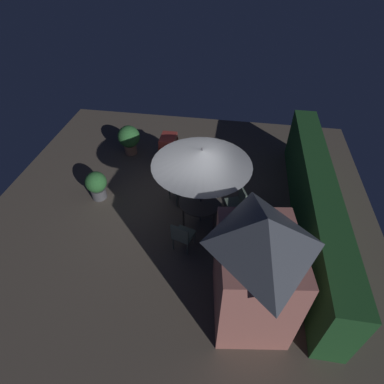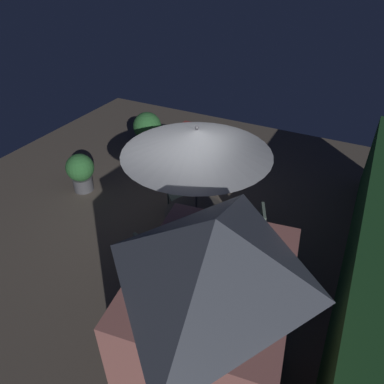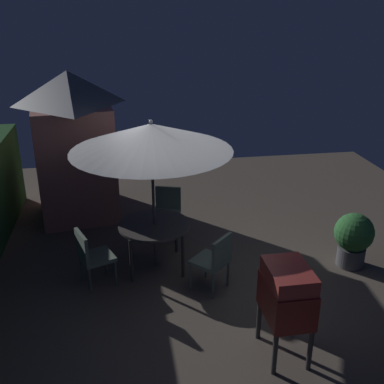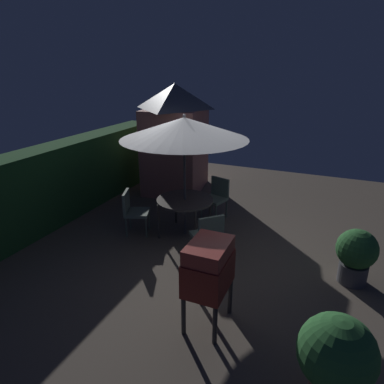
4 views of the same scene
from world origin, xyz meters
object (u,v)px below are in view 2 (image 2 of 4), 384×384
Objects in this scene: patio_table at (196,216)px; potted_plant_by_shed at (81,171)px; bbq_grill at (187,141)px; garden_shed at (211,323)px; chair_near_shed at (151,253)px; chair_far_side at (254,226)px; patio_umbrella at (197,141)px; potted_plant_by_grill at (147,128)px; chair_toward_hedge at (179,189)px.

patio_table is 1.25× the size of potted_plant_by_shed.
bbq_grill is at bearing 134.92° from potted_plant_by_shed.
patio_table is (-2.37, -1.34, -0.75)m from garden_shed.
chair_near_shed is (3.27, 1.04, -0.33)m from bbq_grill.
patio_umbrella is at bearing -68.23° from chair_far_side.
chair_near_shed is 0.86× the size of potted_plant_by_grill.
bbq_grill is 3.45m from chair_near_shed.
patio_umbrella reaches higher than patio_table.
chair_far_side is (1.86, 2.32, -0.33)m from bbq_grill.
chair_toward_hedge is at bearing -145.95° from garden_shed.
chair_far_side is (-2.76, -0.37, -0.91)m from garden_shed.
garden_shed reaches higher than chair_toward_hedge.
potted_plant_by_grill is (-0.62, -1.55, -0.24)m from bbq_grill.
potted_plant_by_shed is at bearing -98.66° from patio_table.
patio_umbrella is at bearing -150.44° from garden_shed.
potted_plant_by_shed is at bearing -122.48° from garden_shed.
potted_plant_by_grill is at bearing -111.99° from bbq_grill.
patio_table is at bearing 45.18° from potted_plant_by_grill.
patio_umbrella is 2.30× the size of potted_plant_by_grill.
chair_near_shed and chair_far_side have the same top height.
garden_shed is at bearing 7.62° from chair_far_side.
chair_near_shed reaches higher than patio_table.
chair_toward_hedge is (-0.41, -1.77, 0.00)m from chair_far_side.
chair_near_shed is 1.00× the size of chair_toward_hedge.
bbq_grill is 1.33× the size of chair_toward_hedge.
potted_plant_by_grill is (-3.90, -2.58, 0.09)m from chair_near_shed.
bbq_grill reaches higher than patio_table.
garden_shed reaches higher than potted_plant_by_grill.
garden_shed is 2.93m from chair_far_side.
garden_shed is 3.12× the size of potted_plant_by_shed.
potted_plant_by_grill is (-2.87, -2.89, -0.08)m from patio_table.
chair_toward_hedge is at bearing 45.30° from potted_plant_by_grill.
potted_plant_by_grill is (-2.49, -3.87, 0.09)m from chair_far_side.
chair_far_side and potted_plant_by_shed have the same top height.
bbq_grill is 1.33× the size of chair_far_side.
chair_far_side is (-0.39, 0.97, -1.63)m from patio_umbrella.
bbq_grill is at bearing 68.01° from potted_plant_by_grill.
potted_plant_by_shed is (-2.84, -4.47, -0.93)m from garden_shed.
garden_shed reaches higher than chair_far_side.
chair_far_side is (-1.41, 1.29, 0.00)m from chair_near_shed.
patio_umbrella is at bearing 45.18° from potted_plant_by_grill.
patio_table is 2.63m from bbq_grill.
potted_plant_by_shed is 0.86× the size of potted_plant_by_grill.
potted_plant_by_shed is (1.77, -1.78, -0.35)m from bbq_grill.
bbq_grill is 2.54m from potted_plant_by_shed.
garden_shed is at bearing 50.89° from chair_near_shed.
bbq_grill is at bearing -149.10° from patio_table.
potted_plant_by_shed is (-0.09, -4.10, -0.02)m from chair_far_side.
bbq_grill is at bearing -162.45° from chair_near_shed.
chair_near_shed is at bearing -129.11° from garden_shed.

